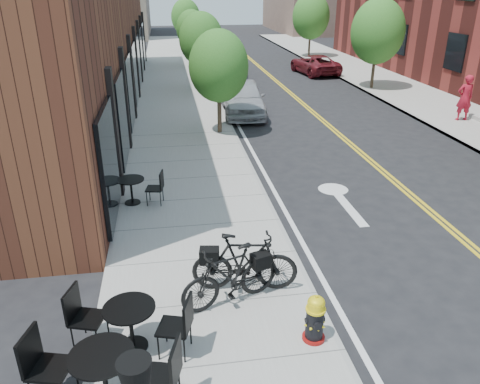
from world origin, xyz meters
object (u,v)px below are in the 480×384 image
bicycle_right (245,262)px  bistro_set_b (130,321)px  parked_car_a (243,98)px  bistro_set_a (104,371)px  parked_car_c (208,48)px  bistro_set_c (131,187)px  parked_car_b (227,64)px  pedestrian (465,98)px  fire_hydrant (315,319)px  bicycle_left (230,276)px  parked_car_far (315,64)px

bicycle_right → bistro_set_b: (-2.00, -1.25, -0.08)m
bistro_set_b → parked_car_a: 14.91m
bistro_set_a → parked_car_c: parked_car_c is taller
bicycle_right → bistro_set_c: bicycle_right is taller
parked_car_a → parked_car_b: 9.16m
bicycle_right → bistro_set_a: bearing=143.7°
parked_car_c → bistro_set_a: bearing=-90.6°
bistro_set_a → pedestrian: 18.25m
bicycle_right → parked_car_a: parked_car_a is taller
bistro_set_b → parked_car_c: size_ratio=0.34×
parked_car_c → pedestrian: bearing=-58.4°
fire_hydrant → bistro_set_c: (-3.17, 5.68, 0.04)m
bicycle_left → parked_car_b: size_ratio=0.40×
bistro_set_c → parked_car_far: 21.06m
parked_car_b → parked_car_far: size_ratio=1.08×
bistro_set_a → bicycle_right: bearing=59.9°
bistro_set_a → parked_car_b: parked_car_b is taller
bistro_set_c → parked_car_far: bearing=70.3°
bicycle_left → parked_car_a: bearing=150.6°
parked_car_c → parked_car_far: parked_car_c is taller
parked_car_c → pedestrian: pedestrian is taller
fire_hydrant → parked_car_a: size_ratio=0.19×
bicycle_left → parked_car_far: size_ratio=0.43×
bicycle_left → pedestrian: bearing=114.4°
fire_hydrant → bicycle_right: (-0.88, 1.50, 0.19)m
bistro_set_b → pedestrian: (12.92, 11.56, 0.43)m
bicycle_right → pedestrian: bearing=-37.7°
bistro_set_c → parked_car_b: parked_car_b is taller
bistro_set_a → bistro_set_c: (0.00, 6.44, -0.10)m
fire_hydrant → bistro_set_a: size_ratio=0.41×
parked_car_b → parked_car_far: 5.73m
parked_car_b → parked_car_c: 7.53m
fire_hydrant → parked_car_a: (1.23, 14.59, 0.23)m
bicycle_right → pedestrian: 15.03m
bicycle_right → parked_car_far: 23.88m
bicycle_left → bistro_set_b: 1.90m
bistro_set_a → parked_car_c: bearing=97.4°
bistro_set_c → bicycle_left: bearing=-56.2°
bicycle_right → parked_car_far: bearing=-11.3°
bistro_set_c → parked_car_b: (4.84, 18.05, 0.22)m
parked_car_a → pedestrian: 9.24m
fire_hydrant → parked_car_far: (7.38, 23.91, 0.09)m
parked_car_a → bicycle_left: bearing=-95.2°
bicycle_left → bistro_set_a: size_ratio=0.91×
bistro_set_c → parked_car_a: size_ratio=0.38×
bistro_set_b → parked_car_a: (4.11, 14.33, 0.13)m
bicycle_right → parked_car_b: bearing=2.5°
fire_hydrant → pedestrian: (10.04, 11.82, 0.54)m
fire_hydrant → parked_car_a: bearing=80.6°
parked_car_b → bistro_set_a: bearing=-99.8°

